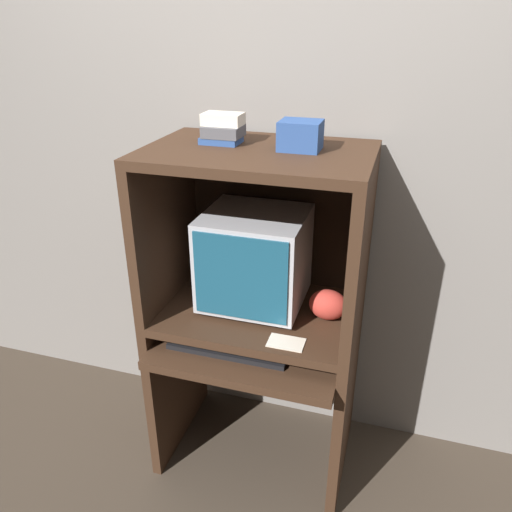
# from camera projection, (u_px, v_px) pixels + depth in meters

# --- Properties ---
(ground_plane) EXTENTS (12.00, 12.00, 0.00)m
(ground_plane) POSITION_uv_depth(u_px,v_px,m) (239.00, 495.00, 2.13)
(ground_plane) COLOR #3D3328
(wall_back) EXTENTS (6.00, 0.06, 2.60)m
(wall_back) POSITION_uv_depth(u_px,v_px,m) (281.00, 161.00, 2.09)
(wall_back) COLOR gray
(wall_back) RESTS_ON ground_plane
(desk_base) EXTENTS (0.81, 0.62, 0.68)m
(desk_base) POSITION_uv_depth(u_px,v_px,m) (255.00, 384.00, 2.15)
(desk_base) COLOR #382316
(desk_base) RESTS_ON ground_plane
(desk_monitor_shelf) EXTENTS (0.81, 0.55, 0.10)m
(desk_monitor_shelf) POSITION_uv_depth(u_px,v_px,m) (258.00, 313.00, 2.04)
(desk_monitor_shelf) COLOR #382316
(desk_monitor_shelf) RESTS_ON desk_base
(hutch_upper) EXTENTS (0.81, 0.55, 0.65)m
(hutch_upper) POSITION_uv_depth(u_px,v_px,m) (260.00, 209.00, 1.88)
(hutch_upper) COLOR #382316
(hutch_upper) RESTS_ON desk_monitor_shelf
(crt_monitor) EXTENTS (0.39, 0.37, 0.39)m
(crt_monitor) POSITION_uv_depth(u_px,v_px,m) (255.00, 259.00, 1.98)
(crt_monitor) COLOR #B2B2B7
(crt_monitor) RESTS_ON desk_monitor_shelf
(keyboard) EXTENTS (0.47, 0.15, 0.03)m
(keyboard) POSITION_uv_depth(u_px,v_px,m) (230.00, 346.00, 1.95)
(keyboard) COLOR black
(keyboard) RESTS_ON desk_base
(mouse) EXTENTS (0.06, 0.04, 0.03)m
(mouse) POSITION_uv_depth(u_px,v_px,m) (309.00, 359.00, 1.87)
(mouse) COLOR #28282B
(mouse) RESTS_ON desk_base
(snack_bag) EXTENTS (0.15, 0.11, 0.12)m
(snack_bag) POSITION_uv_depth(u_px,v_px,m) (328.00, 305.00, 1.94)
(snack_bag) COLOR #BC382D
(snack_bag) RESTS_ON desk_monitor_shelf
(book_stack) EXTENTS (0.15, 0.12, 0.11)m
(book_stack) POSITION_uv_depth(u_px,v_px,m) (223.00, 129.00, 1.81)
(book_stack) COLOR navy
(book_stack) RESTS_ON hutch_upper
(paper_card) EXTENTS (0.13, 0.09, 0.00)m
(paper_card) POSITION_uv_depth(u_px,v_px,m) (286.00, 343.00, 1.81)
(paper_card) COLOR beige
(paper_card) RESTS_ON desk_monitor_shelf
(storage_box) EXTENTS (0.14, 0.12, 0.10)m
(storage_box) POSITION_uv_depth(u_px,v_px,m) (300.00, 135.00, 1.72)
(storage_box) COLOR navy
(storage_box) RESTS_ON hutch_upper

